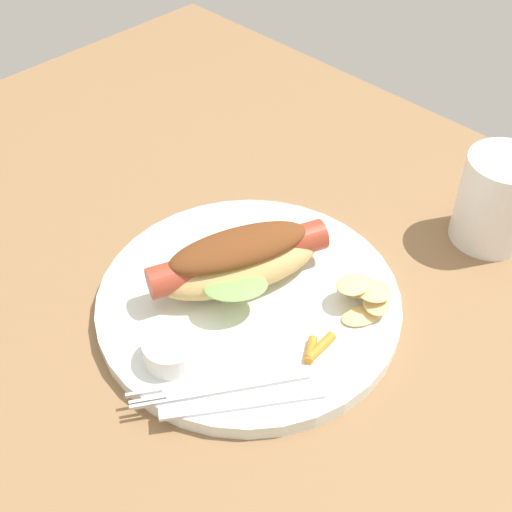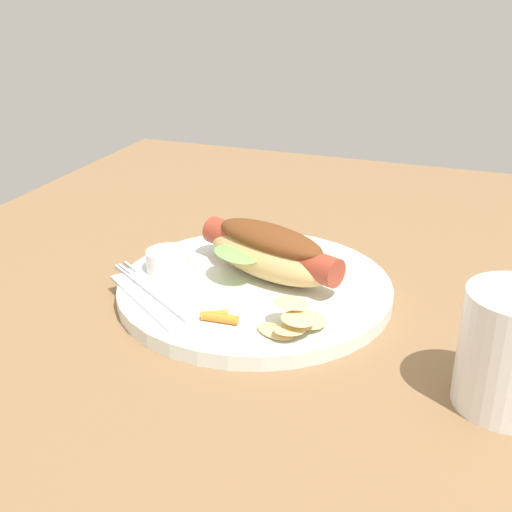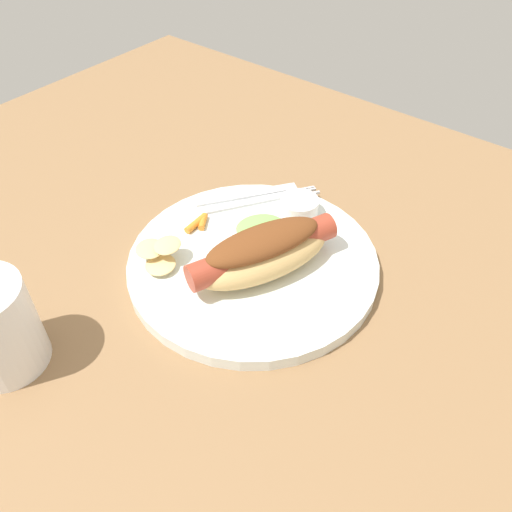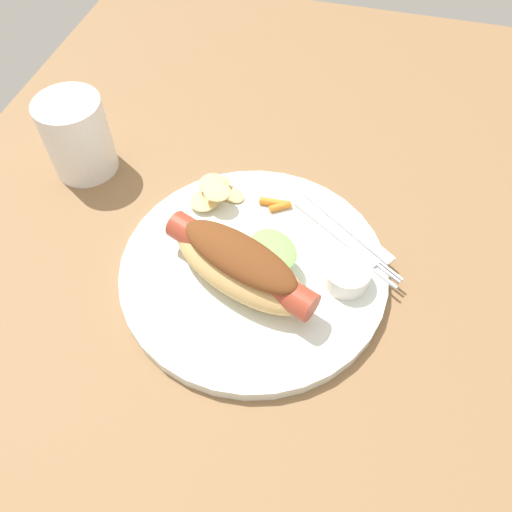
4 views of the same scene
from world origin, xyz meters
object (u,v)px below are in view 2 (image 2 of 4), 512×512
object	(u,v)px
chips_pile	(294,320)
knife	(144,301)
plate	(255,289)
hot_dog	(269,251)
carrot_garnish	(218,317)
fork	(153,291)
drinking_cup	(511,351)
sauce_ramekin	(168,261)

from	to	relation	value
chips_pile	knife	bearing A→B (deg)	89.39
plate	chips_pile	world-z (taller)	chips_pile
hot_dog	chips_pile	size ratio (longest dim) A/B	2.69
plate	knife	bearing A→B (deg)	132.82
carrot_garnish	knife	bearing A→B (deg)	84.84
fork	chips_pile	xyz separation A→B (cm)	(-2.37, -16.31, 1.03)
chips_pile	drinking_cup	world-z (taller)	drinking_cup
sauce_ramekin	hot_dog	bearing A→B (deg)	-76.22
hot_dog	carrot_garnish	world-z (taller)	hot_dog
carrot_garnish	fork	bearing A→B (deg)	71.22
hot_dog	chips_pile	bearing A→B (deg)	142.26
fork	carrot_garnish	size ratio (longest dim) A/B	3.42
sauce_ramekin	knife	bearing A→B (deg)	-171.66
plate	fork	size ratio (longest dim) A/B	2.18
fork	knife	size ratio (longest dim) A/B	0.97
sauce_ramekin	carrot_garnish	bearing A→B (deg)	-131.34
carrot_garnish	sauce_ramekin	bearing A→B (deg)	48.66
plate	carrot_garnish	world-z (taller)	carrot_garnish
plate	drinking_cup	world-z (taller)	drinking_cup
sauce_ramekin	knife	xyz separation A→B (cm)	(-7.89, -1.16, -1.01)
plate	sauce_ramekin	world-z (taller)	sauce_ramekin
knife	chips_pile	bearing A→B (deg)	-145.00
plate	knife	distance (cm)	12.46
sauce_ramekin	drinking_cup	distance (cm)	37.97
fork	drinking_cup	bearing A→B (deg)	-154.65
fork	carrot_garnish	xyz separation A→B (cm)	(-2.98, -8.78, 0.24)
hot_dog	knife	world-z (taller)	hot_dog
knife	chips_pile	size ratio (longest dim) A/B	2.11
chips_pile	hot_dog	bearing A→B (deg)	30.22
chips_pile	carrot_garnish	distance (cm)	7.60
hot_dog	knife	xyz separation A→B (cm)	(-10.62, 9.96, -2.75)
fork	drinking_cup	size ratio (longest dim) A/B	1.34
chips_pile	carrot_garnish	size ratio (longest dim) A/B	1.67
knife	plate	bearing A→B (deg)	-101.57
hot_dog	fork	bearing A→B (deg)	62.06
hot_dog	drinking_cup	world-z (taller)	drinking_cup
sauce_ramekin	plate	bearing A→B (deg)	-86.94
plate	knife	xyz separation A→B (cm)	(-8.44, 9.11, 0.98)
sauce_ramekin	knife	world-z (taller)	sauce_ramekin
plate	chips_pile	bearing A→B (deg)	-140.38
knife	chips_pile	distance (cm)	16.28
plate	carrot_garnish	size ratio (longest dim) A/B	7.44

